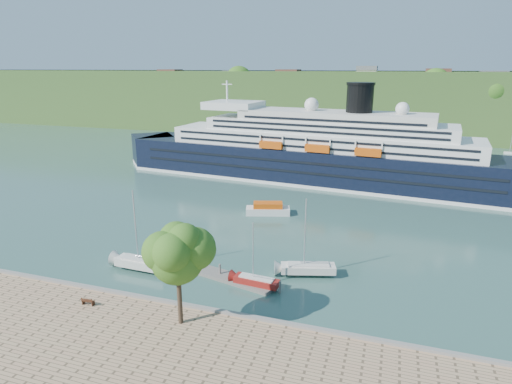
# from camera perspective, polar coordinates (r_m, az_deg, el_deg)

# --- Properties ---
(ground) EXTENTS (400.00, 400.00, 0.00)m
(ground) POSITION_cam_1_polar(r_m,az_deg,el_deg) (49.93, -11.85, -15.07)
(ground) COLOR #335A51
(ground) RESTS_ON ground
(far_hillside) EXTENTS (400.00, 50.00, 24.00)m
(far_hillside) POSITION_cam_1_polar(r_m,az_deg,el_deg) (183.38, 11.22, 11.78)
(far_hillside) COLOR #305321
(far_hillside) RESTS_ON ground
(quay_coping) EXTENTS (220.00, 0.50, 0.30)m
(quay_coping) POSITION_cam_1_polar(r_m,az_deg,el_deg) (49.19, -12.05, -14.04)
(quay_coping) COLOR slate
(quay_coping) RESTS_ON promenade
(cruise_ship) EXTENTS (101.80, 24.27, 22.65)m
(cruise_ship) POSITION_cam_1_polar(r_m,az_deg,el_deg) (99.23, 7.29, 7.89)
(cruise_ship) COLOR black
(cruise_ship) RESTS_ON ground
(park_bench) EXTENTS (1.49, 0.67, 0.94)m
(park_bench) POSITION_cam_1_polar(r_m,az_deg,el_deg) (50.94, -21.47, -13.35)
(park_bench) COLOR #4E2916
(park_bench) RESTS_ON promenade
(promenade_tree) EXTENTS (7.02, 7.02, 11.63)m
(promenade_tree) POSITION_cam_1_polar(r_m,az_deg,el_deg) (42.75, -10.36, -10.21)
(promenade_tree) COLOR #2F5F19
(promenade_tree) RESTS_ON promenade
(floating_pontoon) EXTENTS (19.57, 6.87, 0.43)m
(floating_pontoon) POSITION_cam_1_polar(r_m,az_deg,el_deg) (56.90, -6.62, -10.41)
(floating_pontoon) COLOR slate
(floating_pontoon) RESTS_ON ground
(sailboat_white_near) EXTENTS (8.17, 2.54, 10.46)m
(sailboat_white_near) POSITION_cam_1_polar(r_m,az_deg,el_deg) (56.88, -15.23, -5.38)
(sailboat_white_near) COLOR silver
(sailboat_white_near) RESTS_ON ground
(sailboat_red) EXTENTS (6.27, 2.19, 7.95)m
(sailboat_red) POSITION_cam_1_polar(r_m,az_deg,el_deg) (51.42, 0.06, -8.68)
(sailboat_red) COLOR maroon
(sailboat_red) RESTS_ON ground
(sailboat_white_far) EXTENTS (7.91, 4.18, 9.84)m
(sailboat_white_far) POSITION_cam_1_polar(r_m,az_deg,el_deg) (54.19, 7.10, -6.37)
(sailboat_white_far) COLOR silver
(sailboat_white_far) RESTS_ON ground
(tender_launch) EXTENTS (8.40, 4.90, 2.20)m
(tender_launch) POSITION_cam_1_polar(r_m,az_deg,el_deg) (77.46, 1.60, -2.19)
(tender_launch) COLOR #CC4C0C
(tender_launch) RESTS_ON ground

